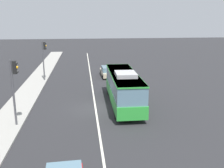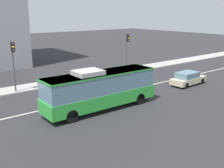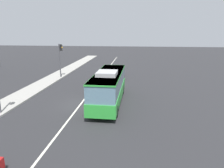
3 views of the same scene
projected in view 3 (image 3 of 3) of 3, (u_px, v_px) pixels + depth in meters
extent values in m
plane|color=#28282B|center=(81.00, 104.00, 20.66)|extent=(160.00, 160.00, 0.00)
cube|color=#9E9B93|center=(13.00, 101.00, 21.46)|extent=(80.00, 2.72, 0.14)
cube|color=silver|center=(81.00, 104.00, 20.66)|extent=(76.00, 0.16, 0.01)
cube|color=green|center=(109.00, 94.00, 20.82)|extent=(10.03, 2.63, 1.10)
cube|color=slate|center=(109.00, 81.00, 20.49)|extent=(9.83, 2.55, 1.58)
cube|color=green|center=(109.00, 73.00, 20.31)|extent=(9.93, 2.60, 0.12)
cube|color=#B2B2B2|center=(107.00, 73.00, 19.10)|extent=(2.22, 1.83, 0.36)
cylinder|color=black|center=(104.00, 89.00, 24.34)|extent=(1.00, 0.31, 1.00)
cylinder|color=black|center=(123.00, 89.00, 24.07)|extent=(1.00, 0.31, 1.00)
cylinder|color=black|center=(91.00, 110.00, 17.81)|extent=(1.00, 0.31, 1.00)
cylinder|color=black|center=(116.00, 111.00, 17.54)|extent=(1.00, 0.31, 1.00)
cube|color=#C6B793|center=(117.00, 74.00, 32.76)|extent=(4.56, 1.96, 0.60)
cube|color=slate|center=(117.00, 70.00, 32.37)|extent=(2.58, 1.75, 0.64)
cylinder|color=black|center=(113.00, 73.00, 34.32)|extent=(0.65, 0.24, 0.64)
cylinder|color=black|center=(123.00, 73.00, 34.20)|extent=(0.65, 0.24, 0.64)
cylinder|color=black|center=(111.00, 77.00, 31.43)|extent=(0.65, 0.24, 0.64)
cylinder|color=black|center=(122.00, 77.00, 31.30)|extent=(0.65, 0.24, 0.64)
cylinder|color=#47474C|center=(60.00, 61.00, 31.58)|extent=(0.16, 0.16, 5.20)
cube|color=black|center=(61.00, 48.00, 31.06)|extent=(0.34, 0.31, 0.96)
sphere|color=#2D2D2D|center=(62.00, 45.00, 30.98)|extent=(0.22, 0.22, 0.22)
sphere|color=#F9A514|center=(62.00, 48.00, 31.06)|extent=(0.22, 0.22, 0.22)
sphere|color=#2D2D2D|center=(62.00, 50.00, 31.13)|extent=(0.22, 0.22, 0.22)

